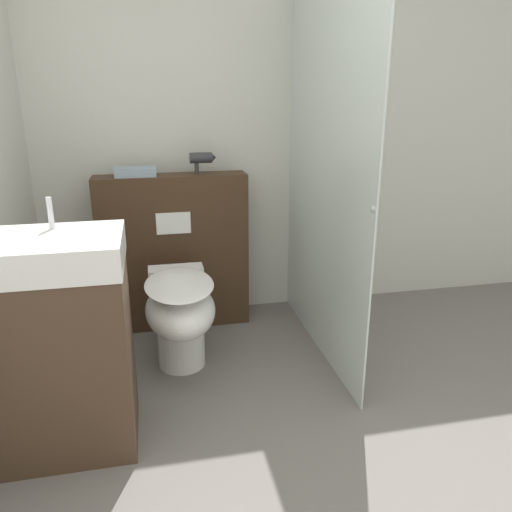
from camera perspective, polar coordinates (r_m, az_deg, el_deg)
wall_back at (r=3.54m, az=-2.70°, el=13.24°), size 8.00×0.06×2.50m
partition_panel at (r=3.43m, az=-9.32°, el=0.43°), size 0.99×0.22×1.05m
shower_glass at (r=2.95m, az=7.83°, el=9.07°), size 0.04×1.42×2.19m
toilet at (r=2.90m, az=-8.66°, el=-6.48°), size 0.39×0.69×0.57m
sink_vanity at (r=2.40m, az=-21.29°, el=-9.40°), size 0.60×0.47×1.14m
hair_drier at (r=3.31m, az=-6.20°, el=11.02°), size 0.17×0.07×0.14m
folded_towel at (r=3.29m, az=-13.61°, el=9.33°), size 0.26×0.14×0.06m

